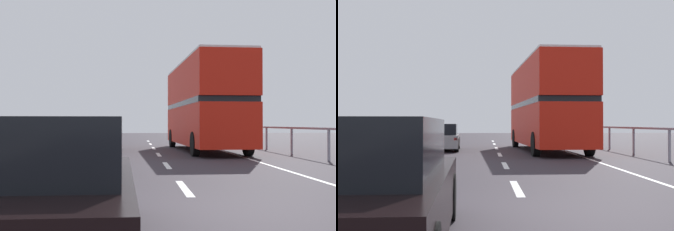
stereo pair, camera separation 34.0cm
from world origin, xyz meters
TOP-DOWN VIEW (x-y plane):
  - ground_plane at (0.00, 0.00)m, footprint 74.24×120.00m
  - lane_paint_markings at (2.02, 8.58)m, footprint 3.40×46.00m
  - bridge_side_railing at (5.76, 9.00)m, footprint 0.10×42.00m
  - double_decker_bus_red at (2.37, 15.63)m, footprint 2.84×10.71m
  - hatchback_car_near at (-1.89, -1.99)m, footprint 1.86×4.60m
  - sedan_car_ahead at (-2.77, 16.23)m, footprint 1.86×4.27m

SIDE VIEW (x-z plane):
  - ground_plane at x=0.00m, z-range -0.10..0.00m
  - lane_paint_markings at x=2.02m, z-range 0.00..0.01m
  - sedan_car_ahead at x=-2.77m, z-range -0.02..1.29m
  - hatchback_car_near at x=-1.89m, z-range -0.03..1.34m
  - bridge_side_railing at x=5.76m, z-range 0.37..1.55m
  - double_decker_bus_red at x=2.37m, z-range 0.15..4.44m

